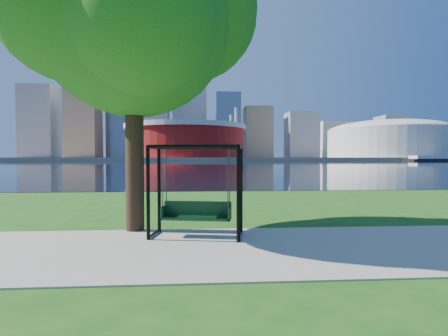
{
  "coord_description": "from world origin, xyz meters",
  "views": [
    {
      "loc": [
        -0.51,
        -7.72,
        1.92
      ],
      "look_at": [
        0.02,
        0.0,
        1.69
      ],
      "focal_mm": 28.0,
      "sensor_mm": 36.0,
      "label": 1
    }
  ],
  "objects": [
    {
      "name": "swing",
      "position": [
        -0.6,
        0.63,
        1.07
      ],
      "size": [
        2.3,
        1.32,
        2.22
      ],
      "rotation": [
        0.0,
        0.0,
        -0.18
      ],
      "color": "black",
      "rests_on": "ground"
    },
    {
      "name": "ground",
      "position": [
        0.0,
        0.0,
        0.0
      ],
      "size": [
        900.0,
        900.0,
        0.0
      ],
      "primitive_type": "plane",
      "color": "#1E5114",
      "rests_on": "ground"
    },
    {
      "name": "park_tree",
      "position": [
        -2.26,
        1.55,
        5.69
      ],
      "size": [
        6.6,
        5.96,
        8.19
      ],
      "color": "black",
      "rests_on": "ground"
    },
    {
      "name": "skyline",
      "position": [
        -4.27,
        319.39,
        35.89
      ],
      "size": [
        392.0,
        66.0,
        96.5
      ],
      "color": "gray",
      "rests_on": "far_bank"
    },
    {
      "name": "arena",
      "position": [
        135.0,
        235.0,
        15.87
      ],
      "size": [
        84.0,
        84.0,
        26.56
      ],
      "color": "beige",
      "rests_on": "far_bank"
    },
    {
      "name": "barge",
      "position": [
        129.81,
        182.1,
        1.35
      ],
      "size": [
        30.7,
        14.59,
        2.97
      ],
      "rotation": [
        0.0,
        0.0,
        0.23
      ],
      "color": "black",
      "rests_on": "river"
    },
    {
      "name": "river",
      "position": [
        0.0,
        102.0,
        0.01
      ],
      "size": [
        900.0,
        180.0,
        0.02
      ],
      "primitive_type": "cube",
      "color": "black",
      "rests_on": "ground"
    },
    {
      "name": "far_bank",
      "position": [
        0.0,
        306.0,
        1.0
      ],
      "size": [
        900.0,
        228.0,
        2.0
      ],
      "primitive_type": "cube",
      "color": "#937F60",
      "rests_on": "ground"
    },
    {
      "name": "path",
      "position": [
        0.0,
        -0.5,
        0.01
      ],
      "size": [
        120.0,
        4.0,
        0.03
      ],
      "primitive_type": "cube",
      "color": "#9E937F",
      "rests_on": "ground"
    },
    {
      "name": "stadium",
      "position": [
        -10.0,
        235.0,
        14.23
      ],
      "size": [
        83.0,
        83.0,
        32.0
      ],
      "color": "maroon",
      "rests_on": "far_bank"
    }
  ]
}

